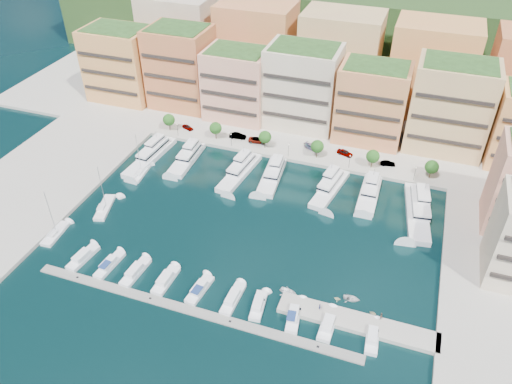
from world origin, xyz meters
TOP-DOWN VIEW (x-y plane):
  - ground at (0.00, 0.00)m, footprint 400.00×400.00m
  - north_quay at (0.00, 62.00)m, footprint 220.00×64.00m
  - west_quay at (-62.00, -8.00)m, footprint 34.00×76.00m
  - hillside at (0.00, 110.00)m, footprint 240.00×40.00m
  - south_pontoon at (-3.00, -30.00)m, footprint 72.00×2.20m
  - finger_pier at (30.00, -22.00)m, footprint 32.00×5.00m
  - apartment_0 at (-66.00, 49.99)m, footprint 22.00×16.50m
  - apartment_1 at (-44.00, 51.99)m, footprint 20.00×16.50m
  - apartment_2 at (-23.00, 49.99)m, footprint 20.00×15.50m
  - apartment_3 at (-2.00, 51.99)m, footprint 22.00×16.50m
  - apartment_4 at (20.00, 49.99)m, footprint 20.00×15.50m
  - apartment_5 at (42.00, 51.99)m, footprint 22.00×16.50m
  - backblock_0 at (-55.00, 74.00)m, footprint 26.00×18.00m
  - backblock_1 at (-25.00, 74.00)m, footprint 26.00×18.00m
  - backblock_2 at (5.00, 74.00)m, footprint 26.00×18.00m
  - backblock_3 at (35.00, 74.00)m, footprint 26.00×18.00m
  - tree_0 at (-40.00, 33.50)m, footprint 3.80×3.80m
  - tree_1 at (-24.00, 33.50)m, footprint 3.80×3.80m
  - tree_2 at (-8.00, 33.50)m, footprint 3.80×3.80m
  - tree_3 at (8.00, 33.50)m, footprint 3.80×3.80m
  - tree_4 at (24.00, 33.50)m, footprint 3.80×3.80m
  - tree_5 at (40.00, 33.50)m, footprint 3.80×3.80m
  - lamppost_0 at (-36.00, 31.20)m, footprint 0.30×0.30m
  - lamppost_1 at (-18.00, 31.20)m, footprint 0.30×0.30m
  - lamppost_2 at (0.00, 31.20)m, footprint 0.30×0.30m
  - lamppost_3 at (18.00, 31.20)m, footprint 0.30×0.30m
  - lamppost_4 at (36.00, 31.20)m, footprint 0.30×0.30m
  - yacht_0 at (-38.36, 18.48)m, footprint 6.00×23.22m
  - yacht_1 at (-27.71, 20.72)m, footprint 5.40×18.13m
  - yacht_2 at (-10.65, 19.65)m, footprint 6.69×20.77m
  - yacht_3 at (-1.44, 20.70)m, footprint 6.25×18.45m
  - yacht_4 at (15.10, 20.25)m, footprint 7.56×19.46m
  - yacht_5 at (25.52, 21.39)m, footprint 4.87×16.66m
  - yacht_6 at (38.19, 18.15)m, footprint 8.50×24.18m
  - cruiser_0 at (-32.33, -24.60)m, footprint 3.61×9.01m
  - cruiser_1 at (-25.30, -24.62)m, footprint 3.06×9.04m
  - cruiser_2 at (-18.68, -24.60)m, footprint 3.16×9.29m
  - cruiser_3 at (-11.19, -24.59)m, footprint 2.99×8.56m
  - cruiser_4 at (-3.15, -24.61)m, footprint 3.44×8.68m
  - cruiser_5 at (4.47, -24.60)m, footprint 2.67×9.06m
  - cruiser_6 at (10.10, -24.58)m, footprint 3.20×7.88m
  - cruiser_7 at (17.71, -24.61)m, footprint 3.49×8.89m
  - cruiser_8 at (24.70, -24.59)m, footprint 2.87×8.20m
  - cruiser_9 at (33.42, -24.59)m, footprint 2.97×8.31m
  - sailboat_2 at (-37.22, 9.82)m, footprint 3.57×9.36m
  - sailboat_1 at (-38.04, -7.05)m, footprint 5.49×10.63m
  - sailboat_0 at (-43.59, -19.75)m, footprint 3.61×9.04m
  - tender_3 at (32.62, -18.47)m, footprint 1.63×1.46m
  - tender_0 at (15.03, -19.00)m, footprint 4.75×3.91m
  - tender_2 at (27.82, -16.13)m, footprint 3.60×2.62m
  - tender_1 at (25.00, -17.12)m, footprint 1.47×1.29m
  - car_0 at (-34.93, 36.00)m, footprint 4.29×2.95m
  - car_1 at (-17.78, 36.02)m, footprint 5.36×2.44m
  - car_2 at (-11.16, 35.81)m, footprint 5.96×3.46m
  - car_3 at (5.67, 37.45)m, footprint 5.62×3.91m
  - car_4 at (15.60, 37.52)m, footprint 5.14×3.27m
  - car_5 at (28.30, 36.11)m, footprint 4.34×2.24m
  - person_0 at (22.24, -21.67)m, footprint 0.68×0.66m
  - person_1 at (34.21, -20.00)m, footprint 1.05×0.99m

SIDE VIEW (x-z plane):
  - ground at x=0.00m, z-range 0.00..0.00m
  - north_quay at x=0.00m, z-range -1.00..1.00m
  - west_quay at x=-62.00m, z-range -1.00..1.00m
  - hillside at x=0.00m, z-range -29.00..29.00m
  - south_pontoon at x=-3.00m, z-range -0.17..0.17m
  - finger_pier at x=30.00m, z-range -1.00..1.00m
  - sailboat_1 at x=-38.04m, z-range -6.29..6.91m
  - sailboat_0 at x=-43.59m, z-range -6.29..6.91m
  - sailboat_2 at x=-37.22m, z-range -6.29..6.91m
  - tender_2 at x=27.82m, z-range 0.00..0.73m
  - tender_1 at x=25.00m, z-range 0.00..0.74m
  - tender_3 at x=32.62m, z-range 0.00..0.77m
  - tender_0 at x=15.03m, z-range 0.00..0.86m
  - cruiser_2 at x=-18.68m, z-range -0.73..1.82m
  - cruiser_5 at x=4.47m, z-range -0.73..1.82m
  - cruiser_0 at x=-32.33m, z-range -0.73..1.82m
  - cruiser_3 at x=-11.19m, z-range -0.73..1.82m
  - cruiser_9 at x=33.42m, z-range -0.73..1.82m
  - cruiser_8 at x=24.70m, z-range -0.73..1.82m
  - cruiser_6 at x=10.10m, z-range -0.73..1.82m
  - cruiser_1 at x=-25.30m, z-range -0.76..1.90m
  - cruiser_7 at x=17.71m, z-range -0.76..1.90m
  - cruiser_4 at x=-3.15m, z-range -0.76..1.90m
  - yacht_1 at x=-27.71m, z-range -2.56..4.74m
  - yacht_4 at x=15.10m, z-range -2.56..4.74m
  - yacht_6 at x=38.19m, z-range -2.44..4.86m
  - yacht_0 at x=-38.36m, z-range -2.44..4.86m
  - yacht_3 at x=-1.44m, z-range -2.44..4.86m
  - yacht_2 at x=-10.65m, z-range -2.44..4.86m
  - yacht_5 at x=25.52m, z-range -2.44..4.86m
  - car_0 at x=-34.93m, z-range 1.00..2.35m
  - car_5 at x=28.30m, z-range 1.00..2.36m
  - car_3 at x=5.67m, z-range 1.00..2.51m
  - car_2 at x=-11.16m, z-range 1.00..2.56m
  - person_0 at x=22.24m, z-range 1.00..2.57m
  - car_4 at x=15.60m, z-range 1.00..2.63m
  - car_1 at x=-17.78m, z-range 1.00..2.71m
  - person_1 at x=34.21m, z-range 1.00..2.72m
  - lamppost_0 at x=-36.00m, z-range 1.73..5.93m
  - lamppost_1 at x=-18.00m, z-range 1.73..5.93m
  - lamppost_2 at x=0.00m, z-range 1.73..5.93m
  - lamppost_3 at x=18.00m, z-range 1.73..5.93m
  - lamppost_4 at x=36.00m, z-range 1.73..5.93m
  - tree_0 at x=-40.00m, z-range 1.92..7.57m
  - tree_1 at x=-24.00m, z-range 1.92..7.57m
  - tree_2 at x=-8.00m, z-range 1.92..7.57m
  - tree_3 at x=8.00m, z-range 1.92..7.57m
  - tree_4 at x=24.00m, z-range 1.92..7.57m
  - tree_5 at x=40.00m, z-range 1.92..7.57m
  - apartment_2 at x=-23.00m, z-range 0.91..23.71m
  - apartment_4 at x=20.00m, z-range 0.91..24.71m
  - apartment_0 at x=-66.00m, z-range 0.91..25.71m
  - apartment_3 at x=-2.00m, z-range 0.91..26.71m
  - apartment_5 at x=42.00m, z-range 0.91..27.71m
  - apartment_1 at x=-44.00m, z-range 0.91..27.71m
  - backblock_0 at x=-55.00m, z-range 1.00..31.00m
  - backblock_1 at x=-25.00m, z-range 1.00..31.00m
  - backblock_2 at x=5.00m, z-range 1.00..31.00m
  - backblock_3 at x=35.00m, z-range 1.00..31.00m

